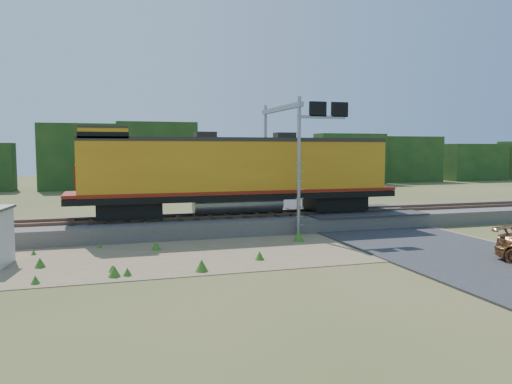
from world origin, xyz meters
name	(u,v)px	position (x,y,z in m)	size (l,w,h in m)	color
ground	(278,251)	(0.00, 0.00, 0.00)	(140.00, 140.00, 0.00)	#475123
ballast	(242,223)	(0.00, 6.00, 0.40)	(70.00, 5.00, 0.80)	slate
rails	(242,214)	(0.00, 6.00, 0.88)	(70.00, 1.54, 0.16)	brown
dirt_shoulder	(232,251)	(-2.00, 0.50, 0.01)	(26.00, 8.00, 0.03)	#8C7754
road	(403,238)	(7.00, 0.74, 0.09)	(7.00, 66.00, 0.86)	#38383A
tree_line_north	(170,161)	(0.00, 38.00, 3.07)	(130.00, 3.00, 6.50)	#193A15
weed_clumps	(200,255)	(-3.50, 0.10, 0.00)	(15.00, 6.20, 0.56)	#396C1F
locomotive	(233,172)	(-0.50, 6.00, 3.30)	(18.35, 2.80, 4.73)	black
signal_gantry	(291,133)	(2.66, 5.33, 5.43)	(2.87, 6.20, 7.25)	gray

